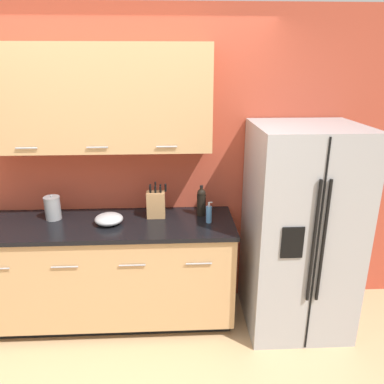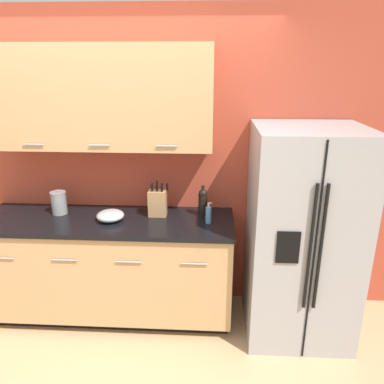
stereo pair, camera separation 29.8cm
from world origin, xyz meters
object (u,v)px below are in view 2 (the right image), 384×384
Objects in this scene: refrigerator at (301,235)px; knife_block at (158,203)px; wine_bottle at (203,202)px; soap_dispenser at (208,215)px; steel_canister at (59,203)px; mixing_bowl at (110,216)px.

refrigerator reaches higher than knife_block.
knife_block is (-1.17, 0.17, 0.18)m from refrigerator.
wine_bottle reaches higher than soap_dispenser.
knife_block is 1.16× the size of wine_bottle.
knife_block reaches higher than wine_bottle.
steel_canister reaches higher than soap_dispenser.
knife_block reaches higher than steel_canister.
knife_block is 0.40m from mixing_bowl.
mixing_bowl is (0.48, -0.13, -0.06)m from steel_canister.
soap_dispenser is 0.84× the size of steel_canister.
soap_dispenser is (-0.74, 0.04, 0.14)m from refrigerator.
wine_bottle is at bearing 3.30° from knife_block.
soap_dispenser is (0.05, -0.16, -0.05)m from wine_bottle.
wine_bottle is at bearing 107.63° from soap_dispenser.
knife_block is 1.73× the size of soap_dispenser.
soap_dispenser is at bearing -0.47° from mixing_bowl.
wine_bottle is (-0.79, 0.19, 0.19)m from refrigerator.
wine_bottle is at bearing 11.29° from mixing_bowl.
mixing_bowl is at bearing -14.87° from steel_canister.
knife_block is 0.85m from steel_canister.
refrigerator is at bearing -13.78° from wine_bottle.
mixing_bowl is at bearing -161.00° from knife_block.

